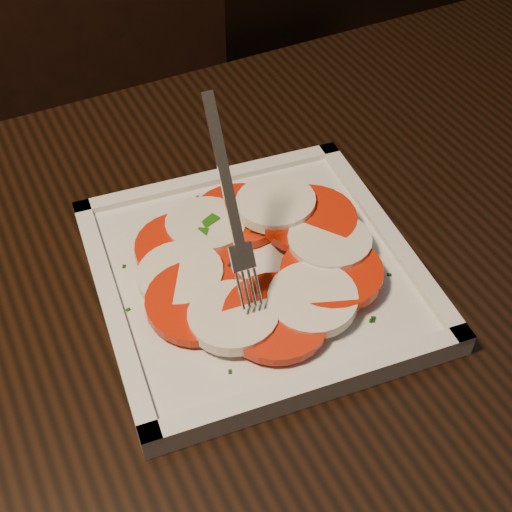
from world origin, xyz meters
TOP-DOWN VIEW (x-y plane):
  - table at (-0.12, 0.25)m, footprint 1.21×0.81m
  - chair at (-0.12, 0.93)m, footprint 0.42×0.42m
  - plate at (-0.18, 0.33)m, footprint 0.28×0.28m
  - caprese_salad at (-0.18, 0.33)m, footprint 0.21×0.21m
  - fork at (-0.21, 0.33)m, footprint 0.04×0.09m

SIDE VIEW (x-z plane):
  - chair at x=-0.12m, z-range 0.07..1.00m
  - table at x=-0.12m, z-range 0.28..1.03m
  - plate at x=-0.18m, z-range 0.75..0.76m
  - caprese_salad at x=-0.18m, z-range 0.76..0.79m
  - fork at x=-0.21m, z-range 0.79..0.93m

